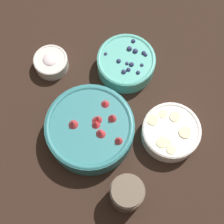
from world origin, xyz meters
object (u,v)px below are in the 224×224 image
at_px(bowl_blueberries, 126,63).
at_px(bowl_strawberries, 90,129).
at_px(bowl_cream, 51,62).
at_px(bowl_bananas, 171,132).
at_px(jar_chocolate, 127,194).

bearing_deg(bowl_blueberries, bowl_strawberries, 108.33).
bearing_deg(bowl_strawberries, bowl_blueberries, -71.67).
relative_size(bowl_blueberries, bowl_cream, 1.70).
xyz_separation_m(bowl_blueberries, bowl_cream, (0.16, 0.15, -0.01)).
height_order(bowl_bananas, bowl_cream, bowl_bananas).
bearing_deg(bowl_strawberries, bowl_bananas, -137.17).
distance_m(bowl_blueberries, jar_chocolate, 0.38).
relative_size(bowl_bananas, jar_chocolate, 1.60).
bearing_deg(bowl_cream, jar_chocolate, 163.67).
xyz_separation_m(bowl_strawberries, bowl_bananas, (-0.16, -0.15, -0.01)).
height_order(bowl_strawberries, jar_chocolate, jar_chocolate).
bearing_deg(bowl_strawberries, jar_chocolate, 163.25).
distance_m(bowl_bananas, jar_chocolate, 0.21).
relative_size(bowl_strawberries, jar_chocolate, 2.42).
height_order(bowl_bananas, jar_chocolate, jar_chocolate).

